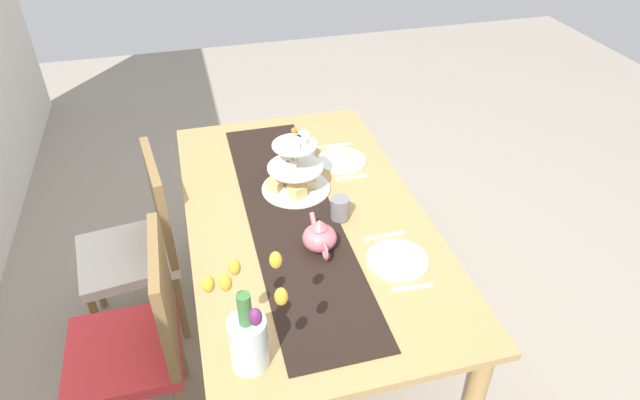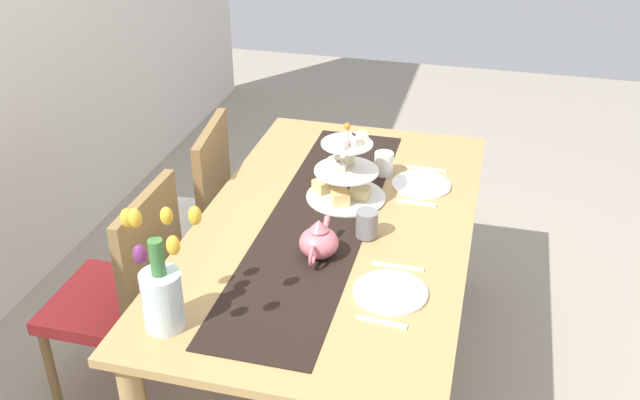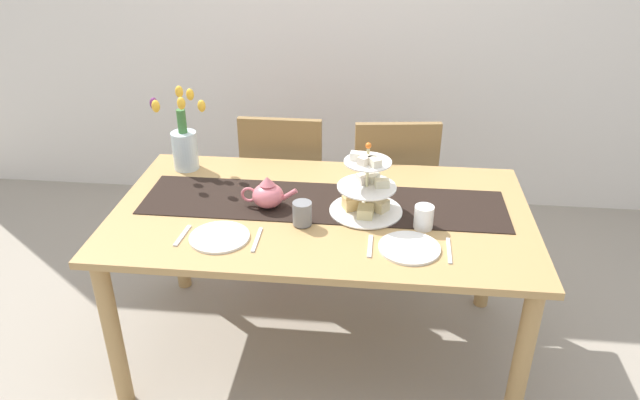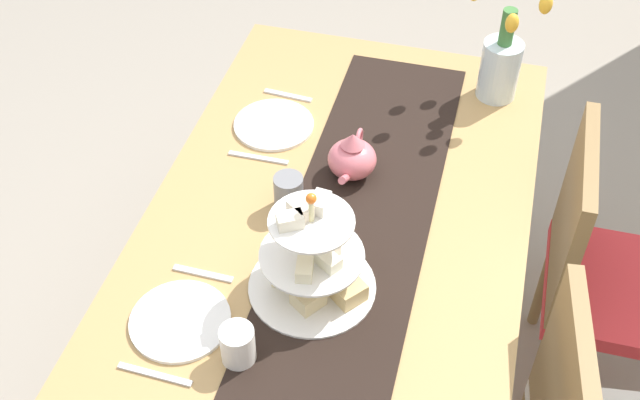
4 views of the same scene
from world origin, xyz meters
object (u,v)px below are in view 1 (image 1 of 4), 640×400
at_px(tiered_cake_stand, 294,173).
at_px(tulip_vase, 248,333).
at_px(dinner_plate_right, 342,160).
at_px(fork_left, 412,287).
at_px(dinner_plate_left, 397,260).
at_px(knife_right, 333,146).
at_px(chair_left, 140,337).
at_px(mug_grey, 340,208).
at_px(fork_right, 351,177).
at_px(dining_table, 306,232).
at_px(knife_left, 384,236).
at_px(chair_right, 140,241).
at_px(teapot, 320,237).
at_px(mug_white_text, 306,151).

distance_m(tiered_cake_stand, tulip_vase, 0.92).
bearing_deg(dinner_plate_right, fork_left, 180.00).
height_order(dinner_plate_left, knife_right, dinner_plate_left).
distance_m(chair_left, knife_right, 1.26).
relative_size(knife_right, mug_grey, 1.79).
relative_size(tulip_vase, fork_right, 2.59).
height_order(dining_table, mug_grey, mug_grey).
bearing_deg(tulip_vase, knife_right, -26.94).
bearing_deg(fork_left, knife_left, 0.00).
bearing_deg(tiered_cake_stand, mug_grey, -151.64).
distance_m(tulip_vase, dinner_plate_left, 0.69).
height_order(dining_table, fork_right, fork_right).
relative_size(chair_left, mug_grey, 9.58).
bearing_deg(dinner_plate_left, fork_right, 0.00).
bearing_deg(fork_right, mug_grey, 153.71).
distance_m(dining_table, knife_right, 0.57).
relative_size(tiered_cake_stand, mug_grey, 3.20).
bearing_deg(fork_right, tiered_cake_stand, 95.27).
xyz_separation_m(chair_right, tiered_cake_stand, (-0.12, -0.70, 0.33)).
height_order(chair_right, dinner_plate_left, chair_right).
xyz_separation_m(tulip_vase, dinner_plate_right, (1.03, -0.60, -0.13)).
bearing_deg(teapot, dinner_plate_left, -118.09).
bearing_deg(chair_left, mug_white_text, -49.98).
distance_m(knife_left, knife_right, 0.72).
distance_m(chair_left, mug_grey, 0.91).
distance_m(tiered_cake_stand, fork_right, 0.28).
bearing_deg(dining_table, tulip_vase, 153.68).
xyz_separation_m(fork_left, mug_white_text, (0.92, 0.16, 0.04)).
xyz_separation_m(teapot, mug_white_text, (0.63, -0.10, -0.01)).
relative_size(chair_right, dinner_plate_right, 3.96).
bearing_deg(dinner_plate_left, knife_left, 0.00).
distance_m(dinner_plate_right, fork_right, 0.15).
relative_size(tulip_vase, mug_white_text, 4.09).
bearing_deg(dinner_plate_left, chair_right, 55.63).
relative_size(dinner_plate_left, fork_left, 1.53).
xyz_separation_m(dining_table, fork_right, (0.21, -0.26, 0.10)).
relative_size(dinner_plate_left, mug_grey, 2.42).
relative_size(chair_left, knife_right, 5.35).
relative_size(dining_table, tulip_vase, 4.43).
distance_m(knife_left, dinner_plate_right, 0.57).
height_order(dining_table, dinner_plate_left, dinner_plate_left).
bearing_deg(teapot, tiered_cake_stand, 0.71).
xyz_separation_m(teapot, fork_left, (-0.29, -0.26, -0.06)).
bearing_deg(tiered_cake_stand, fork_left, -158.90).
bearing_deg(knife_left, dining_table, 50.08).
relative_size(chair_left, fork_right, 6.07).
bearing_deg(dinner_plate_left, fork_left, 180.00).
relative_size(chair_left, tulip_vase, 2.34).
height_order(chair_left, fork_left, chair_left).
xyz_separation_m(knife_right, mug_white_text, (-0.09, 0.16, 0.04)).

